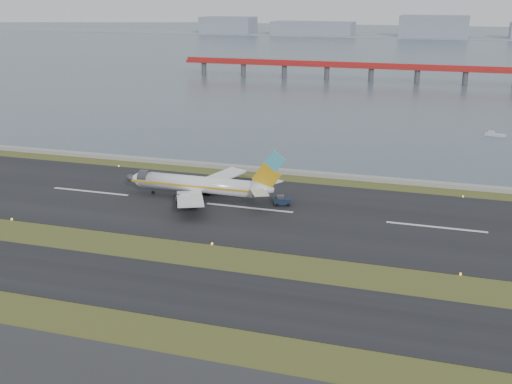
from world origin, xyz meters
The scene contains 10 objects.
ground centered at (0.00, 0.00, 0.00)m, with size 1000.00×1000.00×0.00m, color #384D1B.
taxiway_strip centered at (0.00, -12.00, 0.05)m, with size 1000.00×18.00×0.10m, color black.
runway_strip centered at (0.00, 30.00, 0.05)m, with size 1000.00×45.00×0.10m, color black.
seawall centered at (0.00, 60.00, 0.50)m, with size 1000.00×2.50×1.00m, color gray.
bay_water centered at (0.00, 460.00, 0.00)m, with size 1400.00×800.00×1.30m, color #465664.
red_pier centered at (20.00, 250.00, 7.28)m, with size 260.00×5.00×10.20m.
far_shoreline centered at (13.62, 620.00, 6.07)m, with size 1400.00×80.00×60.50m.
airliner centered at (-12.40, 32.91, 3.46)m, with size 38.52×32.89×12.80m.
pushback_tug centered at (6.41, 34.10, 1.14)m, with size 4.10×3.06×2.34m.
workboat_near centered at (54.42, 125.17, 0.51)m, with size 6.94×3.85×1.61m.
Camera 1 is at (42.13, -97.35, 45.79)m, focal length 45.00 mm.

